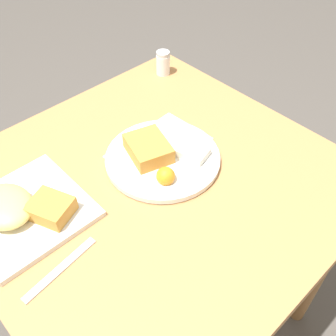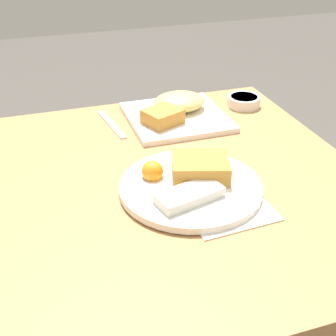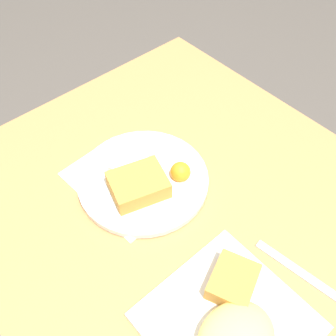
{
  "view_description": "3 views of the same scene",
  "coord_description": "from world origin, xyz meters",
  "px_view_note": "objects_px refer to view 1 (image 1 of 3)",
  "views": [
    {
      "loc": [
        0.48,
        -0.41,
        1.41
      ],
      "look_at": [
        0.02,
        0.02,
        0.76
      ],
      "focal_mm": 42.0,
      "sensor_mm": 36.0,
      "label": 1
    },
    {
      "loc": [
        0.25,
        0.77,
        1.24
      ],
      "look_at": [
        0.0,
        0.01,
        0.76
      ],
      "focal_mm": 50.0,
      "sensor_mm": 36.0,
      "label": 2
    },
    {
      "loc": [
        -0.33,
        -0.37,
        1.4
      ],
      "look_at": [
        0.02,
        0.03,
        0.76
      ],
      "focal_mm": 42.0,
      "sensor_mm": 36.0,
      "label": 3
    }
  ],
  "objects_px": {
    "salt_shaker": "(163,64)",
    "butter_knife": "(60,269)",
    "plate_square_near": "(22,209)",
    "plate_oval_far": "(161,156)"
  },
  "relations": [
    {
      "from": "plate_oval_far",
      "to": "butter_knife",
      "type": "height_order",
      "value": "plate_oval_far"
    },
    {
      "from": "plate_square_near",
      "to": "butter_knife",
      "type": "height_order",
      "value": "plate_square_near"
    },
    {
      "from": "plate_oval_far",
      "to": "butter_knife",
      "type": "relative_size",
      "value": 1.62
    },
    {
      "from": "salt_shaker",
      "to": "plate_square_near",
      "type": "bearing_deg",
      "value": -71.05
    },
    {
      "from": "plate_square_near",
      "to": "plate_oval_far",
      "type": "bearing_deg",
      "value": 76.04
    },
    {
      "from": "plate_square_near",
      "to": "plate_oval_far",
      "type": "xyz_separation_m",
      "value": [
        0.08,
        0.33,
        -0.0
      ]
    },
    {
      "from": "plate_square_near",
      "to": "butter_knife",
      "type": "relative_size",
      "value": 1.41
    },
    {
      "from": "plate_square_near",
      "to": "salt_shaker",
      "type": "bearing_deg",
      "value": 108.95
    },
    {
      "from": "salt_shaker",
      "to": "butter_knife",
      "type": "distance_m",
      "value": 0.72
    },
    {
      "from": "plate_square_near",
      "to": "butter_knife",
      "type": "distance_m",
      "value": 0.17
    }
  ]
}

